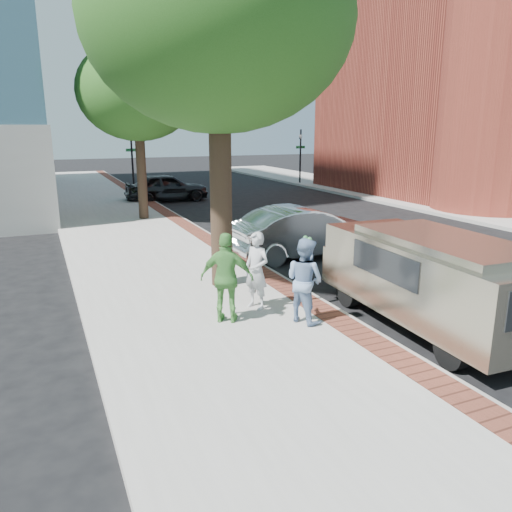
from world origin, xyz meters
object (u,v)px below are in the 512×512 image
sedan_silver (305,232)px  bg_car (167,187)px  person_green (227,278)px  van (425,275)px  person_gray (256,271)px  parking_meter (307,255)px  person_officer (305,280)px

sedan_silver → bg_car: sedan_silver is taller
person_green → van: bearing=-170.0°
person_gray → bg_car: size_ratio=0.37×
person_green → bg_car: size_ratio=0.40×
person_gray → van: size_ratio=0.31×
bg_car → parking_meter: bearing=177.1°
sedan_silver → van: bearing=172.8°
person_officer → van: bearing=-129.7°
bg_car → person_gray: bearing=173.3°
person_officer → person_green: bearing=46.4°
van → person_gray: bearing=150.0°
bg_car → van: 19.50m
person_green → parking_meter: bearing=-138.2°
person_gray → person_officer: bearing=2.6°
parking_meter → bg_car: 17.77m
sedan_silver → bg_car: size_ratio=1.07×
person_officer → bg_car: bearing=-26.7°
parking_meter → person_officer: bearing=-121.4°
bg_car → van: size_ratio=0.85×
person_green → van: size_ratio=0.34×
parking_meter → sedan_silver: size_ratio=0.31×
bg_car → van: bearing=-177.5°
parking_meter → sedan_silver: parking_meter is taller
person_gray → van: bearing=31.9°
bg_car → van: (0.47, -19.50, 0.28)m
person_officer → van: (2.32, -0.78, 0.05)m
person_gray → sedan_silver: size_ratio=0.35×
parking_meter → van: bearing=-46.2°
person_gray → person_officer: size_ratio=0.98×
person_officer → person_green: person_green is taller
person_gray → person_green: size_ratio=0.92×
person_green → sedan_silver: (4.20, 4.44, -0.26)m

